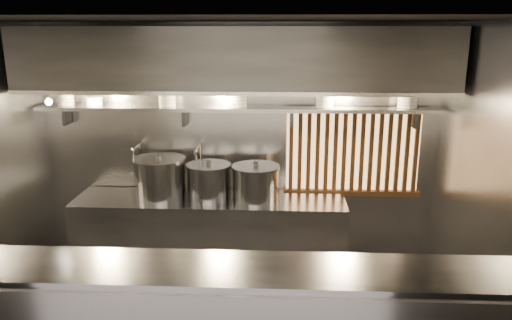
# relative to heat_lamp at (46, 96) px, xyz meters

# --- Properties ---
(ceiling) EXTENTS (4.50, 4.50, 0.00)m
(ceiling) POSITION_rel_heat_lamp_xyz_m (1.90, -0.85, 0.73)
(ceiling) COLOR black
(ceiling) RESTS_ON wall_back
(wall_back) EXTENTS (4.50, 0.00, 4.50)m
(wall_back) POSITION_rel_heat_lamp_xyz_m (1.90, 0.65, -0.67)
(wall_back) COLOR gray
(wall_back) RESTS_ON floor
(wall_right) EXTENTS (0.00, 3.00, 3.00)m
(wall_right) POSITION_rel_heat_lamp_xyz_m (4.15, -0.85, -0.67)
(wall_right) COLOR gray
(wall_right) RESTS_ON floor
(cooking_bench) EXTENTS (3.00, 0.70, 0.90)m
(cooking_bench) POSITION_rel_heat_lamp_xyz_m (1.60, 0.28, -1.62)
(cooking_bench) COLOR gray
(cooking_bench) RESTS_ON floor
(bowl_shelf) EXTENTS (4.40, 0.34, 0.04)m
(bowl_shelf) POSITION_rel_heat_lamp_xyz_m (1.90, 0.47, -0.19)
(bowl_shelf) COLOR gray
(bowl_shelf) RESTS_ON wall_back
(exhaust_hood) EXTENTS (4.40, 0.81, 0.65)m
(exhaust_hood) POSITION_rel_heat_lamp_xyz_m (1.90, 0.25, 0.36)
(exhaust_hood) COLOR #2D2D30
(exhaust_hood) RESTS_ON ceiling
(wood_screen) EXTENTS (1.56, 0.09, 1.04)m
(wood_screen) POSITION_rel_heat_lamp_xyz_m (3.20, 0.60, -0.69)
(wood_screen) COLOR #F6B96F
(wood_screen) RESTS_ON wall_back
(faucet_left) EXTENTS (0.04, 0.30, 0.50)m
(faucet_left) POSITION_rel_heat_lamp_xyz_m (0.75, 0.52, -0.76)
(faucet_left) COLOR silver
(faucet_left) RESTS_ON wall_back
(faucet_right) EXTENTS (0.04, 0.30, 0.50)m
(faucet_right) POSITION_rel_heat_lamp_xyz_m (1.45, 0.52, -0.76)
(faucet_right) COLOR silver
(faucet_right) RESTS_ON wall_back
(heat_lamp) EXTENTS (0.25, 0.35, 0.20)m
(heat_lamp) POSITION_rel_heat_lamp_xyz_m (0.00, 0.00, 0.00)
(heat_lamp) COLOR gray
(heat_lamp) RESTS_ON exhaust_hood
(pendant_bulb) EXTENTS (0.09, 0.09, 0.19)m
(pendant_bulb) POSITION_rel_heat_lamp_xyz_m (1.80, 0.35, -0.11)
(pendant_bulb) COLOR #2D2D30
(pendant_bulb) RESTS_ON exhaust_hood
(stock_pot_left) EXTENTS (0.51, 0.51, 0.43)m
(stock_pot_left) POSITION_rel_heat_lamp_xyz_m (1.59, 0.30, -0.97)
(stock_pot_left) COLOR gray
(stock_pot_left) RESTS_ON cooking_bench
(stock_pot_mid) EXTENTS (0.64, 0.64, 0.43)m
(stock_pot_mid) POSITION_rel_heat_lamp_xyz_m (2.11, 0.25, -0.97)
(stock_pot_mid) COLOR gray
(stock_pot_mid) RESTS_ON cooking_bench
(stock_pot_right) EXTENTS (0.64, 0.64, 0.49)m
(stock_pot_right) POSITION_rel_heat_lamp_xyz_m (1.04, 0.30, -0.94)
(stock_pot_right) COLOR gray
(stock_pot_right) RESTS_ON cooking_bench
(bowl_stack_0) EXTENTS (0.20, 0.20, 0.17)m
(bowl_stack_0) POSITION_rel_heat_lamp_xyz_m (-0.01, 0.47, -0.08)
(bowl_stack_0) COLOR white
(bowl_stack_0) RESTS_ON bowl_shelf
(bowl_stack_1) EXTENTS (0.20, 0.20, 0.09)m
(bowl_stack_1) POSITION_rel_heat_lamp_xyz_m (0.31, 0.47, -0.12)
(bowl_stack_1) COLOR white
(bowl_stack_1) RESTS_ON bowl_shelf
(bowl_stack_2) EXTENTS (0.20, 0.20, 0.13)m
(bowl_stack_2) POSITION_rel_heat_lamp_xyz_m (1.13, 0.47, -0.10)
(bowl_stack_2) COLOR white
(bowl_stack_2) RESTS_ON bowl_shelf
(bowl_stack_3) EXTENTS (0.23, 0.23, 0.13)m
(bowl_stack_3) POSITION_rel_heat_lamp_xyz_m (1.90, 0.47, -0.10)
(bowl_stack_3) COLOR white
(bowl_stack_3) RESTS_ON bowl_shelf
(bowl_stack_4) EXTENTS (0.21, 0.21, 0.13)m
(bowl_stack_4) POSITION_rel_heat_lamp_xyz_m (2.85, 0.47, -0.10)
(bowl_stack_4) COLOR white
(bowl_stack_4) RESTS_ON bowl_shelf
(bowl_stack_5) EXTENTS (0.22, 0.22, 0.13)m
(bowl_stack_5) POSITION_rel_heat_lamp_xyz_m (3.73, 0.47, -0.10)
(bowl_stack_5) COLOR white
(bowl_stack_5) RESTS_ON bowl_shelf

